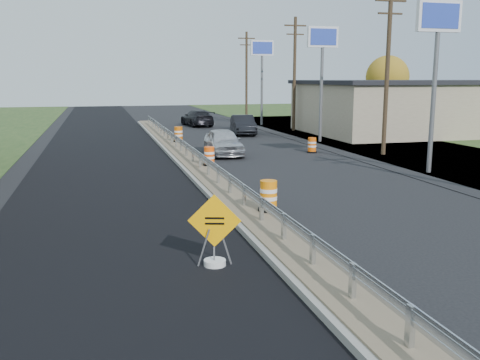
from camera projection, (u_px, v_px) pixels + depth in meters
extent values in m
plane|color=black|center=(230.00, 199.00, 19.98)|extent=(140.00, 140.00, 0.00)
cube|color=black|center=(105.00, 163.00, 28.36)|extent=(7.20, 120.00, 0.01)
cube|color=gray|center=(193.00, 164.00, 27.55)|extent=(1.60, 55.00, 0.18)
cube|color=brown|center=(193.00, 162.00, 27.53)|extent=(1.25, 55.00, 0.05)
cube|color=silver|center=(410.00, 326.00, 8.48)|extent=(0.10, 0.15, 0.70)
cube|color=silver|center=(353.00, 280.00, 10.38)|extent=(0.10, 0.15, 0.70)
cube|color=silver|center=(313.00, 249.00, 12.28)|extent=(0.10, 0.15, 0.70)
cube|color=silver|center=(284.00, 226.00, 14.17)|extent=(0.10, 0.15, 0.70)
cube|color=silver|center=(262.00, 209.00, 16.07)|extent=(0.10, 0.15, 0.70)
cube|color=silver|center=(244.00, 195.00, 17.97)|extent=(0.10, 0.15, 0.70)
cube|color=silver|center=(230.00, 184.00, 19.87)|extent=(0.10, 0.15, 0.70)
cube|color=silver|center=(218.00, 174.00, 21.77)|extent=(0.10, 0.15, 0.70)
cube|color=silver|center=(208.00, 167.00, 23.67)|extent=(0.10, 0.15, 0.70)
cube|color=silver|center=(200.00, 160.00, 25.56)|extent=(0.10, 0.15, 0.70)
cube|color=silver|center=(193.00, 154.00, 27.46)|extent=(0.10, 0.15, 0.70)
cube|color=silver|center=(186.00, 150.00, 29.36)|extent=(0.10, 0.15, 0.70)
cube|color=silver|center=(181.00, 145.00, 31.26)|extent=(0.10, 0.15, 0.70)
cube|color=silver|center=(176.00, 141.00, 33.16)|extent=(0.10, 0.15, 0.70)
cube|color=silver|center=(172.00, 138.00, 35.06)|extent=(0.10, 0.15, 0.70)
cube|color=silver|center=(168.00, 135.00, 36.95)|extent=(0.10, 0.15, 0.70)
cube|color=silver|center=(164.00, 132.00, 38.85)|extent=(0.10, 0.15, 0.70)
cube|color=silver|center=(161.00, 129.00, 40.75)|extent=(0.10, 0.15, 0.70)
cube|color=silver|center=(158.00, 127.00, 42.65)|extent=(0.10, 0.15, 0.70)
cube|color=silver|center=(156.00, 125.00, 44.55)|extent=(0.10, 0.15, 0.70)
cube|color=silver|center=(153.00, 123.00, 46.45)|extent=(0.10, 0.15, 0.70)
cube|color=silver|center=(151.00, 121.00, 48.35)|extent=(0.10, 0.15, 0.70)
cube|color=silver|center=(149.00, 120.00, 50.24)|extent=(0.10, 0.15, 0.70)
cube|color=silver|center=(189.00, 148.00, 28.37)|extent=(0.04, 46.00, 0.34)
cube|color=silver|center=(189.00, 150.00, 28.39)|extent=(0.06, 46.00, 0.03)
cube|color=silver|center=(189.00, 147.00, 28.36)|extent=(0.06, 46.00, 0.03)
cube|color=tan|center=(420.00, 108.00, 43.89)|extent=(18.00, 12.00, 4.00)
cube|color=black|center=(421.00, 82.00, 43.49)|extent=(18.50, 12.50, 0.30)
cube|color=black|center=(318.00, 115.00, 41.70)|extent=(0.08, 7.20, 2.20)
cylinder|color=slate|center=(433.00, 101.00, 24.84)|extent=(0.22, 0.22, 6.80)
cube|color=white|center=(439.00, 16.00, 24.12)|extent=(2.20, 0.25, 1.40)
cube|color=#263FB2|center=(439.00, 16.00, 24.12)|extent=(1.90, 0.30, 1.10)
cylinder|color=slate|center=(321.00, 93.00, 37.18)|extent=(0.22, 0.22, 6.80)
cube|color=white|center=(323.00, 37.00, 36.46)|extent=(2.20, 0.25, 1.40)
cube|color=#263FB2|center=(323.00, 37.00, 36.46)|extent=(1.90, 0.30, 1.10)
cylinder|color=slate|center=(262.00, 89.00, 50.46)|extent=(0.22, 0.22, 6.80)
cube|color=white|center=(262.00, 48.00, 49.75)|extent=(2.20, 0.25, 1.40)
cube|color=#263FB2|center=(262.00, 48.00, 49.75)|extent=(1.90, 0.30, 1.10)
cylinder|color=#473523|center=(387.00, 73.00, 30.54)|extent=(0.26, 0.26, 9.40)
cube|color=#473523|center=(391.00, 0.00, 29.79)|extent=(1.90, 0.12, 0.12)
cube|color=#473523|center=(390.00, 14.00, 29.92)|extent=(1.50, 0.10, 0.10)
cylinder|color=#473523|center=(294.00, 75.00, 44.78)|extent=(0.26, 0.26, 9.40)
cube|color=#473523|center=(295.00, 26.00, 44.03)|extent=(1.90, 0.12, 0.12)
cube|color=#473523|center=(295.00, 34.00, 44.16)|extent=(1.50, 0.10, 0.10)
cylinder|color=#473523|center=(246.00, 76.00, 59.02)|extent=(0.26, 0.26, 9.40)
cube|color=#473523|center=(247.00, 38.00, 58.26)|extent=(1.90, 0.12, 0.12)
cube|color=#473523|center=(247.00, 45.00, 58.39)|extent=(1.50, 0.10, 0.10)
cylinder|color=#473523|center=(386.00, 105.00, 58.52)|extent=(0.36, 0.36, 3.08)
sphere|color=#A58623|center=(387.00, 77.00, 57.96)|extent=(4.62, 4.62, 4.62)
cylinder|color=white|center=(215.00, 263.00, 12.85)|extent=(0.53, 0.53, 0.15)
cube|color=slate|center=(204.00, 248.00, 12.71)|extent=(0.31, 0.13, 0.92)
cube|color=slate|center=(225.00, 246.00, 12.84)|extent=(0.31, 0.13, 0.92)
cube|color=slate|center=(214.00, 246.00, 12.82)|extent=(0.10, 0.24, 0.94)
cube|color=#F3A004|center=(214.00, 221.00, 12.65)|extent=(1.23, 0.39, 1.28)
cube|color=black|center=(215.00, 218.00, 12.62)|extent=(0.44, 0.14, 0.05)
cube|color=black|center=(215.00, 224.00, 12.64)|extent=(0.44, 0.14, 0.05)
cylinder|color=black|center=(268.00, 209.00, 17.25)|extent=(0.68, 0.68, 0.09)
cylinder|color=orange|center=(268.00, 195.00, 17.16)|extent=(0.54, 0.54, 0.95)
cylinder|color=white|center=(269.00, 190.00, 17.13)|extent=(0.56, 0.56, 0.12)
cylinder|color=white|center=(268.00, 198.00, 17.18)|extent=(0.56, 0.56, 0.12)
cylinder|color=black|center=(209.00, 165.00, 26.20)|extent=(0.62, 0.62, 0.08)
cylinder|color=#FF520A|center=(209.00, 156.00, 26.12)|extent=(0.50, 0.50, 0.87)
cylinder|color=white|center=(209.00, 153.00, 26.09)|extent=(0.51, 0.51, 0.11)
cylinder|color=white|center=(209.00, 157.00, 26.14)|extent=(0.51, 0.51, 0.11)
cylinder|color=black|center=(179.00, 141.00, 35.93)|extent=(0.69, 0.69, 0.09)
cylinder|color=#DA5F09|center=(178.00, 134.00, 35.84)|extent=(0.55, 0.55, 0.96)
cylinder|color=white|center=(178.00, 132.00, 35.81)|extent=(0.57, 0.57, 0.13)
cylinder|color=white|center=(178.00, 135.00, 35.86)|extent=(0.57, 0.57, 0.13)
cylinder|color=black|center=(312.00, 152.00, 32.35)|extent=(0.62, 0.62, 0.08)
cylinder|color=#F65B0A|center=(312.00, 145.00, 32.27)|extent=(0.50, 0.50, 0.87)
cylinder|color=white|center=(312.00, 142.00, 32.24)|extent=(0.51, 0.51, 0.11)
cylinder|color=white|center=(312.00, 146.00, 32.28)|extent=(0.51, 0.51, 0.11)
imported|color=silver|center=(223.00, 142.00, 31.26)|extent=(1.93, 4.57, 1.54)
imported|color=black|center=(243.00, 125.00, 42.62)|extent=(2.22, 4.83, 1.53)
imported|color=black|center=(197.00, 118.00, 50.13)|extent=(2.68, 5.36, 1.49)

